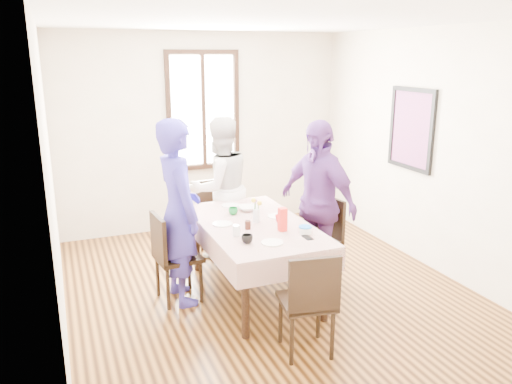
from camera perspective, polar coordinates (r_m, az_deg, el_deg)
ground at (r=5.50m, az=1.14°, el=-10.70°), size 4.50×4.50×0.00m
back_wall at (r=7.15m, az=-5.92°, el=6.68°), size 4.00×0.00×4.00m
right_wall at (r=6.11m, az=18.79°, el=4.48°), size 0.00×4.50×4.50m
window_frame at (r=7.09m, az=-5.94°, el=9.05°), size 1.02×0.06×1.62m
window_pane at (r=7.10m, az=-5.97°, el=9.06°), size 0.90×0.02×1.50m
art_poster at (r=6.30m, az=17.04°, el=6.77°), size 0.04×0.76×0.96m
dining_table at (r=5.25m, az=-0.21°, el=-7.52°), size 0.90×1.68×0.75m
tablecloth at (r=5.11m, az=-0.21°, el=-3.58°), size 1.02×1.80×0.01m
chair_left at (r=5.15m, az=-8.72°, el=-7.20°), size 0.46×0.46×0.91m
chair_right at (r=5.56m, az=6.84°, el=-5.39°), size 0.48×0.48×0.91m
chair_far at (r=6.24m, az=-4.14°, el=-3.01°), size 0.46×0.46×0.91m
chair_near at (r=4.26m, az=5.67°, el=-12.07°), size 0.48×0.48×0.91m
person_left at (r=5.00m, az=-8.71°, el=-2.27°), size 0.50×0.71×1.83m
person_far at (r=6.11m, az=-4.15°, el=0.48°), size 0.94×0.80×1.71m
person_right at (r=5.42m, az=6.79°, el=-1.19°), size 0.72×1.12×1.76m
mug_black at (r=4.58m, az=-1.00°, el=-5.28°), size 0.12×0.12×0.08m
mug_flag at (r=5.13m, az=2.61°, el=-3.01°), size 0.12×0.12×0.08m
mug_green at (r=5.38m, az=-2.58°, el=-2.15°), size 0.12×0.12×0.08m
serving_bowl at (r=5.51m, az=-0.92°, el=-1.84°), size 0.23×0.23×0.05m
juice_carton at (r=4.87m, az=2.99°, el=-3.10°), size 0.07×0.07×0.23m
butter_tub at (r=4.84m, az=5.53°, el=-4.30°), size 0.12×0.12×0.06m
jam_jar at (r=4.94m, az=-0.92°, el=-3.71°), size 0.06×0.06×0.08m
drinking_glass at (r=4.76m, az=-2.21°, el=-4.34°), size 0.07×0.07×0.10m
smartphone at (r=4.74m, az=5.79°, el=-5.09°), size 0.07×0.13×0.01m
flower_vase at (r=5.12m, az=0.04°, el=-2.68°), size 0.07×0.07×0.14m
plate_left at (r=5.09m, az=-3.77°, el=-3.58°), size 0.20×0.20×0.01m
plate_right at (r=5.31m, az=2.40°, el=-2.73°), size 0.20×0.20×0.01m
plate_far at (r=5.69m, az=-2.88°, el=-1.50°), size 0.20×0.20×0.01m
plate_near at (r=4.59m, az=1.83°, el=-5.68°), size 0.20×0.20×0.01m
butter_lid at (r=4.83m, az=5.54°, el=-3.90°), size 0.12×0.12×0.01m
flower_bunch at (r=5.08m, az=0.04°, el=-1.40°), size 0.09×0.09×0.10m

